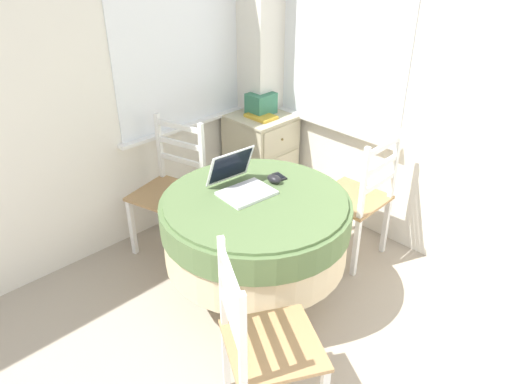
{
  "coord_description": "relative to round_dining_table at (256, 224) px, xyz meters",
  "views": [
    {
      "loc": [
        -0.8,
        0.35,
        2.21
      ],
      "look_at": [
        1.1,
        2.29,
        0.68
      ],
      "focal_mm": 35.0,
      "sensor_mm": 36.0,
      "label": 1
    }
  ],
  "objects": [
    {
      "name": "dining_chair_near_right_window",
      "position": [
        0.84,
        -0.15,
        -0.11
      ],
      "size": [
        0.45,
        0.44,
        0.97
      ],
      "color": "#A87F51",
      "rests_on": "ground_plane"
    },
    {
      "name": "dining_chair_camera_near",
      "position": [
        -0.57,
        -0.64,
        -0.11
      ],
      "size": [
        0.59,
        0.59,
        0.97
      ],
      "color": "#A87F51",
      "rests_on": "ground_plane"
    },
    {
      "name": "corner_room_shell",
      "position": [
        0.34,
        -0.02,
        0.7
      ],
      "size": [
        4.43,
        5.19,
        2.55
      ],
      "color": "white",
      "rests_on": "ground_plane"
    },
    {
      "name": "cell_phone",
      "position": [
        0.29,
        0.09,
        0.18
      ],
      "size": [
        0.07,
        0.11,
        0.01
      ],
      "color": "black",
      "rests_on": "round_dining_table"
    },
    {
      "name": "computer_mouse",
      "position": [
        0.22,
        0.06,
        0.2
      ],
      "size": [
        0.06,
        0.1,
        0.05
      ],
      "color": "black",
      "rests_on": "round_dining_table"
    },
    {
      "name": "dining_chair_near_back_window",
      "position": [
        -0.01,
        0.86,
        -0.11
      ],
      "size": [
        0.53,
        0.53,
        0.97
      ],
      "color": "#A87F51",
      "rests_on": "ground_plane"
    },
    {
      "name": "round_dining_table",
      "position": [
        0.0,
        0.0,
        0.0
      ],
      "size": [
        1.13,
        1.13,
        0.75
      ],
      "color": "#4C3D2D",
      "rests_on": "ground_plane"
    },
    {
      "name": "storage_box",
      "position": [
        0.97,
        0.93,
        0.28
      ],
      "size": [
        0.21,
        0.17,
        0.17
      ],
      "color": "#387A5B",
      "rests_on": "corner_cabinet"
    },
    {
      "name": "laptop",
      "position": [
        0.0,
        0.13,
        0.23
      ],
      "size": [
        0.33,
        0.35,
        0.23
      ],
      "color": "silver",
      "rests_on": "round_dining_table"
    },
    {
      "name": "book_on_cabinet",
      "position": [
        0.9,
        0.86,
        0.21
      ],
      "size": [
        0.16,
        0.23,
        0.02
      ],
      "color": "gold",
      "rests_on": "corner_cabinet"
    },
    {
      "name": "corner_cabinet",
      "position": [
        0.95,
        0.91,
        -0.19
      ],
      "size": [
        0.48,
        0.5,
        0.77
      ],
      "color": "beige",
      "rests_on": "ground_plane"
    }
  ]
}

